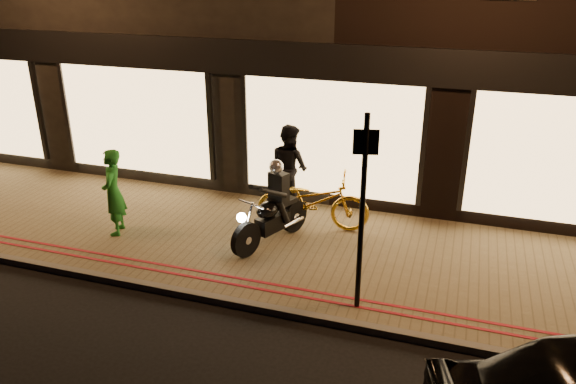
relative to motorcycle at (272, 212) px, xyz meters
The scene contains 9 objects.
ground 2.24m from the motorcycle, 74.07° to the right, with size 90.00×90.00×0.00m, color black.
sidewalk 0.89m from the motorcycle, ahead, with size 50.00×4.00×0.12m, color brown.
kerb_stone 2.18m from the motorcycle, 73.69° to the right, with size 50.00×0.14×0.12m, color #59544C.
red_kerb_lines 1.71m from the motorcycle, 68.64° to the right, with size 50.00×0.26×0.01m.
motorcycle is the anchor object (origin of this frame).
sign_post 2.69m from the motorcycle, 39.29° to the right, with size 0.35×0.11×3.00m.
bicycle_gold 0.97m from the motorcycle, 55.88° to the left, with size 0.75×2.16×1.14m, color gold.
person_green 3.02m from the motorcycle, 169.64° to the right, with size 0.61×0.40×1.67m, color #1E7320.
person_dark 1.65m from the motorcycle, 97.01° to the left, with size 0.88×0.68×1.80m, color black.
Camera 1 is at (2.57, -6.69, 5.00)m, focal length 35.00 mm.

